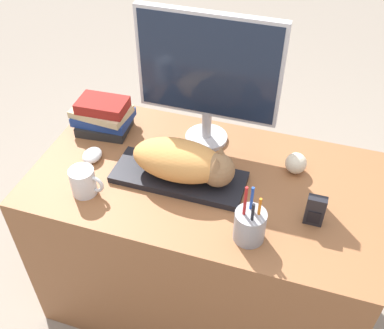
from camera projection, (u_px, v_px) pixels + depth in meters
desk at (202, 242)px, 1.80m from camera, size 1.20×0.67×0.71m
keyboard at (179, 177)px, 1.55m from camera, size 0.46×0.18×0.02m
cat at (186, 162)px, 1.49m from camera, size 0.35×0.17×0.14m
monitor at (208, 72)px, 1.53m from camera, size 0.51×0.16×0.50m
computer_mouse at (92, 155)px, 1.62m from camera, size 0.07×0.08×0.04m
coffee_mug at (84, 182)px, 1.48m from camera, size 0.12×0.08×0.10m
pen_cup at (250, 225)px, 1.33m from camera, size 0.10×0.10×0.21m
baseball at (296, 163)px, 1.57m from camera, size 0.08×0.08×0.08m
phone at (315, 211)px, 1.38m from camera, size 0.06×0.03×0.11m
book_stack at (103, 116)px, 1.73m from camera, size 0.22×0.17×0.14m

